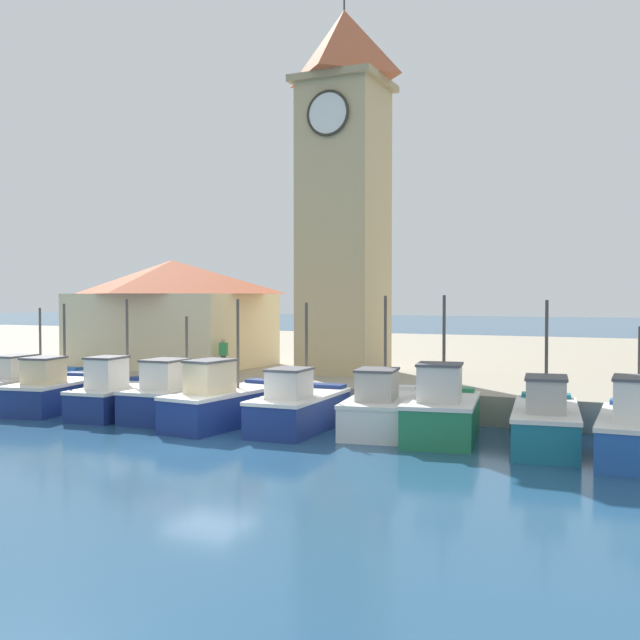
% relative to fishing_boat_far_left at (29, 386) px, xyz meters
% --- Properties ---
extents(ground_plane, '(300.00, 300.00, 0.00)m').
position_rel_fishing_boat_far_left_xyz_m(ground_plane, '(11.45, -3.97, -0.74)').
color(ground_plane, navy).
extents(quay_wharf, '(120.00, 40.00, 1.05)m').
position_rel_fishing_boat_far_left_xyz_m(quay_wharf, '(11.45, 22.63, -0.22)').
color(quay_wharf, '#9E937F').
rests_on(quay_wharf, ground).
extents(fishing_boat_far_left, '(2.21, 5.25, 3.98)m').
position_rel_fishing_boat_far_left_xyz_m(fishing_boat_far_left, '(0.00, 0.00, 0.00)').
color(fishing_boat_far_left, '#2356A8').
rests_on(fishing_boat_far_left, ground).
extents(fishing_boat_left_outer, '(2.70, 4.86, 4.17)m').
position_rel_fishing_boat_far_left_xyz_m(fishing_boat_left_outer, '(2.30, -0.87, 0.00)').
color(fishing_boat_left_outer, navy).
rests_on(fishing_boat_left_outer, ground).
extents(fishing_boat_left_inner, '(2.19, 4.53, 4.35)m').
position_rel_fishing_boat_far_left_xyz_m(fishing_boat_left_inner, '(5.33, -0.81, 0.01)').
color(fishing_boat_left_inner, navy).
rests_on(fishing_boat_left_inner, ground).
extents(fishing_boat_mid_left, '(2.30, 4.91, 3.71)m').
position_rel_fishing_boat_far_left_xyz_m(fishing_boat_mid_left, '(7.63, -0.29, 0.02)').
color(fishing_boat_mid_left, navy).
rests_on(fishing_boat_mid_left, ground).
extents(fishing_boat_center, '(2.30, 5.41, 4.36)m').
position_rel_fishing_boat_far_left_xyz_m(fishing_boat_center, '(10.12, -0.95, 0.05)').
color(fishing_boat_center, navy).
rests_on(fishing_boat_center, ground).
extents(fishing_boat_mid_right, '(2.17, 4.84, 4.25)m').
position_rel_fishing_boat_far_left_xyz_m(fishing_boat_mid_right, '(12.81, -0.66, 0.00)').
color(fishing_boat_mid_right, navy).
rests_on(fishing_boat_mid_right, ground).
extents(fishing_boat_right_inner, '(2.76, 5.07, 4.48)m').
position_rel_fishing_boat_far_left_xyz_m(fishing_boat_right_inner, '(15.40, 0.26, -0.01)').
color(fishing_boat_right_inner, silver).
rests_on(fishing_boat_right_inner, ground).
extents(fishing_boat_right_outer, '(2.82, 4.50, 4.50)m').
position_rel_fishing_boat_far_left_xyz_m(fishing_boat_right_outer, '(17.59, -0.28, 0.09)').
color(fishing_boat_right_outer, '#237A4C').
rests_on(fishing_boat_right_outer, ground).
extents(fishing_boat_far_right, '(2.57, 5.38, 4.35)m').
position_rel_fishing_boat_far_left_xyz_m(fishing_boat_far_right, '(20.70, -0.15, 0.01)').
color(fishing_boat_far_right, '#196B7F').
rests_on(fishing_boat_far_right, ground).
extents(fishing_boat_end_right, '(2.21, 5.11, 3.62)m').
position_rel_fishing_boat_far_left_xyz_m(fishing_boat_end_right, '(23.23, -0.68, 0.04)').
color(fishing_boat_end_right, '#2356A8').
rests_on(fishing_boat_end_right, ground).
extents(clock_tower, '(3.83, 3.83, 17.64)m').
position_rel_fishing_boat_far_left_xyz_m(clock_tower, '(10.79, 7.86, 8.74)').
color(clock_tower, tan).
rests_on(clock_tower, quay_wharf).
extents(warehouse_left, '(8.99, 6.71, 5.19)m').
position_rel_fishing_boat_far_left_xyz_m(warehouse_left, '(1.82, 7.39, 2.96)').
color(warehouse_left, beige).
rests_on(warehouse_left, quay_wharf).
extents(dock_worker_near_tower, '(0.34, 0.22, 1.62)m').
position_rel_fishing_boat_far_left_xyz_m(dock_worker_near_tower, '(6.51, 4.63, 1.15)').
color(dock_worker_near_tower, '#33333D').
rests_on(dock_worker_near_tower, quay_wharf).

